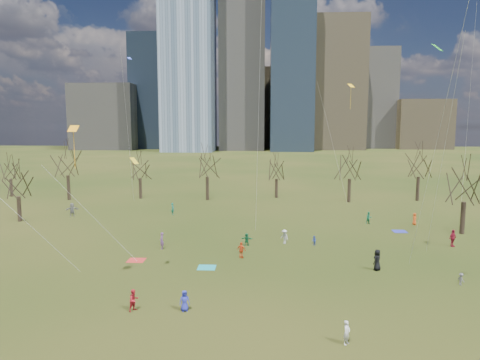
{
  "coord_description": "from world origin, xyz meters",
  "views": [
    {
      "loc": [
        2.16,
        -32.58,
        12.54
      ],
      "look_at": [
        0.0,
        12.0,
        7.0
      ],
      "focal_mm": 32.0,
      "sensor_mm": 36.0,
      "label": 1
    }
  ],
  "objects_px": {
    "person_0": "(185,301)",
    "person_2": "(134,300)",
    "person_4": "(241,250)",
    "blanket_crimson": "(136,260)",
    "person_1": "(347,332)",
    "blanket_teal": "(207,267)",
    "blanket_navy": "(400,231)"
  },
  "relations": [
    {
      "from": "blanket_navy",
      "to": "person_4",
      "type": "bearing_deg",
      "value": -148.39
    },
    {
      "from": "person_0",
      "to": "person_2",
      "type": "bearing_deg",
      "value": 162.13
    },
    {
      "from": "blanket_crimson",
      "to": "person_1",
      "type": "relative_size",
      "value": 1.12
    },
    {
      "from": "person_0",
      "to": "person_1",
      "type": "height_order",
      "value": "person_0"
    },
    {
      "from": "person_1",
      "to": "person_4",
      "type": "relative_size",
      "value": 0.91
    },
    {
      "from": "person_2",
      "to": "person_4",
      "type": "distance_m",
      "value": 14.03
    },
    {
      "from": "blanket_navy",
      "to": "blanket_crimson",
      "type": "distance_m",
      "value": 31.25
    },
    {
      "from": "blanket_navy",
      "to": "blanket_crimson",
      "type": "relative_size",
      "value": 1.0
    },
    {
      "from": "blanket_teal",
      "to": "person_1",
      "type": "relative_size",
      "value": 1.12
    },
    {
      "from": "blanket_navy",
      "to": "person_0",
      "type": "xyz_separation_m",
      "value": [
        -22.0,
        -23.58,
        0.71
      ]
    },
    {
      "from": "blanket_crimson",
      "to": "person_2",
      "type": "relative_size",
      "value": 1.04
    },
    {
      "from": "blanket_teal",
      "to": "blanket_navy",
      "type": "height_order",
      "value": "same"
    },
    {
      "from": "blanket_crimson",
      "to": "person_1",
      "type": "distance_m",
      "value": 22.44
    },
    {
      "from": "blanket_teal",
      "to": "blanket_navy",
      "type": "relative_size",
      "value": 1.0
    },
    {
      "from": "person_0",
      "to": "blanket_teal",
      "type": "bearing_deg",
      "value": 67.27
    },
    {
      "from": "blanket_crimson",
      "to": "person_4",
      "type": "distance_m",
      "value": 10.01
    },
    {
      "from": "blanket_teal",
      "to": "blanket_navy",
      "type": "bearing_deg",
      "value": 33.74
    },
    {
      "from": "blanket_navy",
      "to": "person_4",
      "type": "xyz_separation_m",
      "value": [
        -18.65,
        -11.47,
        0.77
      ]
    },
    {
      "from": "blanket_crimson",
      "to": "person_2",
      "type": "bearing_deg",
      "value": -74.36
    },
    {
      "from": "person_2",
      "to": "person_4",
      "type": "relative_size",
      "value": 0.98
    },
    {
      "from": "person_2",
      "to": "person_4",
      "type": "height_order",
      "value": "person_4"
    },
    {
      "from": "blanket_navy",
      "to": "person_0",
      "type": "bearing_deg",
      "value": -133.02
    },
    {
      "from": "blanket_crimson",
      "to": "blanket_navy",
      "type": "bearing_deg",
      "value": 23.98
    },
    {
      "from": "blanket_navy",
      "to": "blanket_teal",
      "type": "bearing_deg",
      "value": -146.26
    },
    {
      "from": "blanket_crimson",
      "to": "person_0",
      "type": "height_order",
      "value": "person_0"
    },
    {
      "from": "person_0",
      "to": "person_2",
      "type": "height_order",
      "value": "person_2"
    },
    {
      "from": "person_0",
      "to": "person_1",
      "type": "xyz_separation_m",
      "value": [
        10.2,
        -4.03,
        -0.01
      ]
    },
    {
      "from": "blanket_teal",
      "to": "person_4",
      "type": "distance_m",
      "value": 4.28
    },
    {
      "from": "person_4",
      "to": "person_1",
      "type": "bearing_deg",
      "value": 139.52
    },
    {
      "from": "person_0",
      "to": "person_4",
      "type": "height_order",
      "value": "person_4"
    },
    {
      "from": "blanket_teal",
      "to": "blanket_crimson",
      "type": "relative_size",
      "value": 1.0
    },
    {
      "from": "blanket_teal",
      "to": "blanket_navy",
      "type": "xyz_separation_m",
      "value": [
        21.63,
        14.45,
        0.0
      ]
    }
  ]
}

